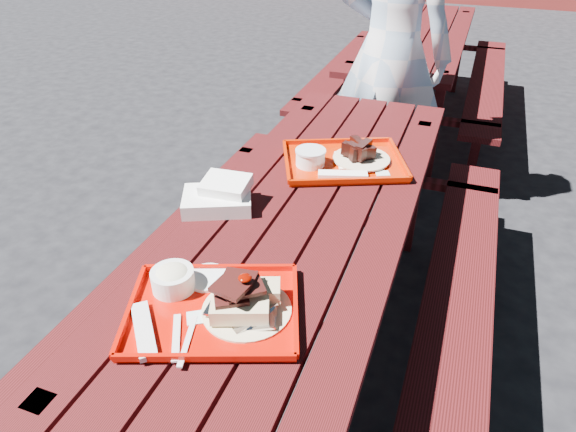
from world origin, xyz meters
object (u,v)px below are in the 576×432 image
(person, at_px, (391,53))
(far_tray, at_px, (342,160))
(picnic_table_near, at_px, (302,254))
(picnic_table_far, at_px, (414,57))
(near_tray, at_px, (213,299))

(person, bearing_deg, far_tray, 104.43)
(picnic_table_near, relative_size, picnic_table_far, 1.00)
(near_tray, bearing_deg, picnic_table_far, 88.87)
(picnic_table_near, height_order, near_tray, near_tray)
(picnic_table_near, relative_size, near_tray, 4.39)
(far_tray, relative_size, person, 0.31)
(far_tray, distance_m, person, 1.07)
(picnic_table_far, bearing_deg, picnic_table_near, -90.00)
(picnic_table_near, height_order, picnic_table_far, same)
(picnic_table_far, bearing_deg, far_tray, -89.15)
(picnic_table_near, xyz_separation_m, person, (0.02, 1.45, 0.38))
(near_tray, bearing_deg, far_tray, 83.85)
(far_tray, xyz_separation_m, person, (-0.01, 1.05, 0.16))
(far_tray, height_order, person, person)
(picnic_table_near, distance_m, near_tray, 0.60)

